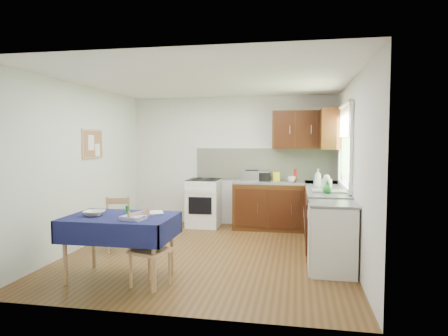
% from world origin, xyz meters
% --- Properties ---
extents(floor, '(4.20, 4.20, 0.00)m').
position_xyz_m(floor, '(0.00, 0.00, 0.00)').
color(floor, '#483113').
rests_on(floor, ground).
extents(ceiling, '(4.00, 4.20, 0.02)m').
position_xyz_m(ceiling, '(0.00, 0.00, 2.50)').
color(ceiling, white).
rests_on(ceiling, wall_back).
extents(wall_back, '(4.00, 0.02, 2.50)m').
position_xyz_m(wall_back, '(0.00, 2.10, 1.25)').
color(wall_back, silver).
rests_on(wall_back, ground).
extents(wall_front, '(4.00, 0.02, 2.50)m').
position_xyz_m(wall_front, '(0.00, -2.10, 1.25)').
color(wall_front, silver).
rests_on(wall_front, ground).
extents(wall_left, '(0.02, 4.20, 2.50)m').
position_xyz_m(wall_left, '(-2.00, 0.00, 1.25)').
color(wall_left, silver).
rests_on(wall_left, ground).
extents(wall_right, '(0.02, 4.20, 2.50)m').
position_xyz_m(wall_right, '(2.00, 0.00, 1.25)').
color(wall_right, silver).
rests_on(wall_right, ground).
extents(base_cabinets, '(1.90, 2.30, 0.86)m').
position_xyz_m(base_cabinets, '(1.36, 1.26, 0.43)').
color(base_cabinets, '#381709').
rests_on(base_cabinets, ground).
extents(worktop_back, '(1.90, 0.60, 0.04)m').
position_xyz_m(worktop_back, '(1.05, 1.80, 0.88)').
color(worktop_back, slate).
rests_on(worktop_back, base_cabinets).
extents(worktop_right, '(0.60, 1.70, 0.04)m').
position_xyz_m(worktop_right, '(1.70, 0.65, 0.88)').
color(worktop_right, slate).
rests_on(worktop_right, base_cabinets).
extents(worktop_corner, '(0.60, 0.60, 0.04)m').
position_xyz_m(worktop_corner, '(1.70, 1.80, 0.88)').
color(worktop_corner, slate).
rests_on(worktop_corner, base_cabinets).
extents(splashback, '(2.70, 0.02, 0.60)m').
position_xyz_m(splashback, '(0.65, 2.08, 1.20)').
color(splashback, beige).
rests_on(splashback, wall_back).
extents(upper_cabinets, '(1.20, 0.85, 0.70)m').
position_xyz_m(upper_cabinets, '(1.52, 1.80, 1.85)').
color(upper_cabinets, '#381709').
rests_on(upper_cabinets, wall_back).
extents(stove, '(0.60, 0.61, 0.92)m').
position_xyz_m(stove, '(-0.50, 1.80, 0.46)').
color(stove, white).
rests_on(stove, ground).
extents(window, '(0.04, 1.48, 1.26)m').
position_xyz_m(window, '(1.97, 0.70, 1.65)').
color(window, '#315523').
rests_on(window, wall_right).
extents(fridge, '(0.58, 0.60, 0.89)m').
position_xyz_m(fridge, '(1.70, -0.55, 0.44)').
color(fridge, white).
rests_on(fridge, ground).
extents(corkboard, '(0.04, 0.62, 0.47)m').
position_xyz_m(corkboard, '(-1.97, 0.30, 1.60)').
color(corkboard, tan).
rests_on(corkboard, wall_left).
extents(dining_table, '(1.26, 0.85, 0.76)m').
position_xyz_m(dining_table, '(-0.80, -1.23, 0.66)').
color(dining_table, '#121040').
rests_on(dining_table, ground).
extents(chair_far, '(0.47, 0.47, 0.84)m').
position_xyz_m(chair_far, '(-1.33, -0.14, 0.45)').
color(chair_far, tan).
rests_on(chair_far, ground).
extents(chair_near, '(0.49, 0.49, 0.86)m').
position_xyz_m(chair_near, '(-0.41, -1.38, 0.45)').
color(chair_near, tan).
rests_on(chair_near, ground).
extents(toaster, '(0.28, 0.17, 0.22)m').
position_xyz_m(toaster, '(0.43, 1.71, 1.00)').
color(toaster, '#BBBCC0').
rests_on(toaster, worktop_back).
extents(sandwich_press, '(0.32, 0.28, 0.19)m').
position_xyz_m(sandwich_press, '(0.60, 1.83, 0.99)').
color(sandwich_press, black).
rests_on(sandwich_press, worktop_back).
extents(sauce_bottle, '(0.05, 0.05, 0.24)m').
position_xyz_m(sauce_bottle, '(1.22, 1.75, 1.02)').
color(sauce_bottle, red).
rests_on(sauce_bottle, worktop_back).
extents(yellow_packet, '(0.13, 0.10, 0.17)m').
position_xyz_m(yellow_packet, '(0.88, 1.86, 0.98)').
color(yellow_packet, yellow).
rests_on(yellow_packet, worktop_back).
extents(dish_rack, '(0.47, 0.36, 0.22)m').
position_xyz_m(dish_rack, '(1.72, 0.41, 0.93)').
color(dish_rack, gray).
rests_on(dish_rack, worktop_right).
extents(kettle, '(0.15, 0.15, 0.25)m').
position_xyz_m(kettle, '(1.69, 0.39, 1.01)').
color(kettle, white).
rests_on(kettle, worktop_right).
extents(cup, '(0.17, 0.17, 0.11)m').
position_xyz_m(cup, '(1.16, 1.65, 0.95)').
color(cup, white).
rests_on(cup, worktop_back).
extents(soap_bottle_a, '(0.16, 0.16, 0.29)m').
position_xyz_m(soap_bottle_a, '(1.59, 1.04, 1.05)').
color(soap_bottle_a, white).
rests_on(soap_bottle_a, worktop_right).
extents(soap_bottle_b, '(0.13, 0.13, 0.20)m').
position_xyz_m(soap_bottle_b, '(1.60, 1.25, 1.00)').
color(soap_bottle_b, '#2178C2').
rests_on(soap_bottle_b, worktop_right).
extents(soap_bottle_c, '(0.15, 0.15, 0.17)m').
position_xyz_m(soap_bottle_c, '(1.68, 0.23, 0.98)').
color(soap_bottle_c, '#24862B').
rests_on(soap_bottle_c, worktop_right).
extents(plate_bowl, '(0.26, 0.26, 0.06)m').
position_xyz_m(plate_bowl, '(-1.11, -1.27, 0.79)').
color(plate_bowl, '#F0E8C4').
rests_on(plate_bowl, dining_table).
extents(book, '(0.26, 0.29, 0.02)m').
position_xyz_m(book, '(-0.52, -1.05, 0.77)').
color(book, white).
rests_on(book, dining_table).
extents(spice_jar, '(0.05, 0.05, 0.10)m').
position_xyz_m(spice_jar, '(-0.78, -1.06, 0.81)').
color(spice_jar, '#268E2C').
rests_on(spice_jar, dining_table).
extents(tea_towel, '(0.28, 0.24, 0.04)m').
position_xyz_m(tea_towel, '(-0.56, -1.42, 0.78)').
color(tea_towel, navy).
rests_on(tea_towel, dining_table).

